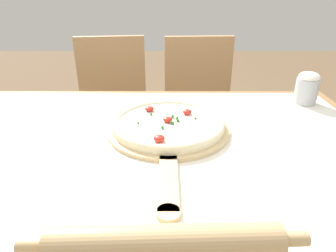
% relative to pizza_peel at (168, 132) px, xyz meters
% --- Properties ---
extents(dining_table, '(1.42, 0.99, 0.74)m').
position_rel_pizza_peel_xyz_m(dining_table, '(-0.05, -0.08, -0.11)').
color(dining_table, olive).
rests_on(dining_table, ground_plane).
extents(towel_cloth, '(1.34, 0.91, 0.00)m').
position_rel_pizza_peel_xyz_m(towel_cloth, '(-0.05, -0.08, -0.01)').
color(towel_cloth, white).
rests_on(towel_cloth, dining_table).
extents(pizza_peel, '(0.38, 0.59, 0.01)m').
position_rel_pizza_peel_xyz_m(pizza_peel, '(0.00, 0.00, 0.00)').
color(pizza_peel, '#D6B784').
rests_on(pizza_peel, towel_cloth).
extents(pizza, '(0.34, 0.34, 0.04)m').
position_rel_pizza_peel_xyz_m(pizza, '(-0.00, 0.02, 0.02)').
color(pizza, beige).
rests_on(pizza, pizza_peel).
extents(rolling_pin, '(0.48, 0.07, 0.06)m').
position_rel_pizza_peel_xyz_m(rolling_pin, '(-0.01, -0.45, 0.02)').
color(rolling_pin, tan).
rests_on(rolling_pin, towel_cloth).
extents(chair_left, '(0.44, 0.44, 0.90)m').
position_rel_pizza_peel_xyz_m(chair_left, '(-0.31, 0.76, -0.22)').
color(chair_left, tan).
rests_on(chair_left, ground_plane).
extents(chair_right, '(0.42, 0.42, 0.90)m').
position_rel_pizza_peel_xyz_m(chair_right, '(0.17, 0.76, -0.22)').
color(chair_right, tan).
rests_on(chair_right, ground_plane).
extents(flour_cup, '(0.08, 0.08, 0.12)m').
position_rel_pizza_peel_xyz_m(flour_cup, '(0.52, 0.26, 0.06)').
color(flour_cup, '#B2B7BC').
rests_on(flour_cup, towel_cloth).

